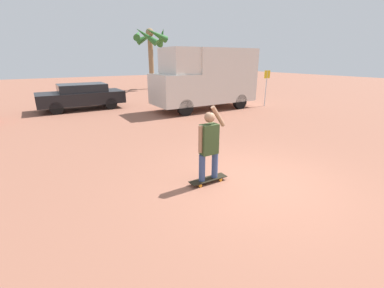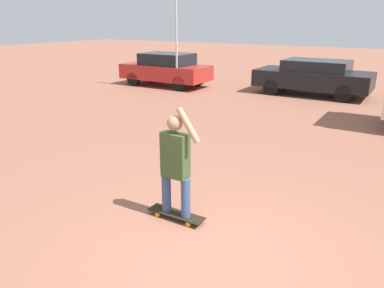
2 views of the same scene
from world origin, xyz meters
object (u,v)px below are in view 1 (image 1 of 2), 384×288
object	(u,v)px
skateboard	(208,179)
camper_van	(207,77)
street_sign	(266,83)
parked_car_black	(81,96)
palm_tree_near_van	(150,41)
person_skateboarder	(209,143)

from	to	relation	value
skateboard	camper_van	size ratio (longest dim) A/B	0.16
camper_van	street_sign	xyz separation A→B (m)	(3.52, -1.03, -0.40)
parked_car_black	street_sign	world-z (taller)	street_sign
skateboard	parked_car_black	distance (m)	11.07
skateboard	parked_car_black	xyz separation A→B (m)	(-0.83, 11.02, 0.67)
palm_tree_near_van	street_sign	size ratio (longest dim) A/B	2.63
skateboard	person_skateboarder	bearing A→B (deg)	180.00
person_skateboarder	parked_car_black	size ratio (longest dim) A/B	0.38
camper_van	parked_car_black	distance (m)	6.95
person_skateboarder	camper_van	bearing A→B (deg)	55.86
camper_van	street_sign	bearing A→B (deg)	-16.37
camper_van	street_sign	world-z (taller)	camper_van
skateboard	parked_car_black	bearing A→B (deg)	94.29
skateboard	palm_tree_near_van	distance (m)	20.10
person_skateboarder	street_sign	bearing A→B (deg)	36.92
palm_tree_near_van	parked_car_black	bearing A→B (deg)	-134.45
parked_car_black	street_sign	bearing A→B (deg)	-25.75
camper_van	parked_car_black	bearing A→B (deg)	149.27
skateboard	camper_van	xyz separation A→B (m)	(5.09, 7.50, 1.66)
camper_van	palm_tree_near_van	bearing A→B (deg)	82.42
parked_car_black	palm_tree_near_van	distance (m)	11.10
parked_car_black	palm_tree_near_van	world-z (taller)	palm_tree_near_van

